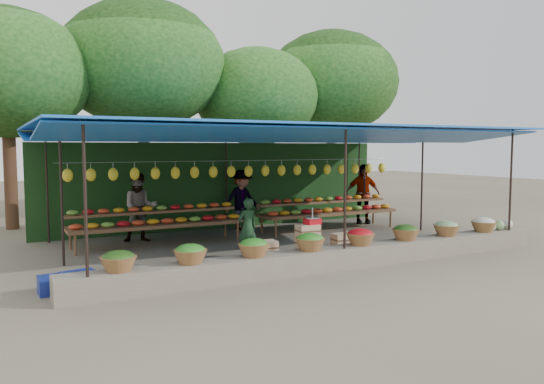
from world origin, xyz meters
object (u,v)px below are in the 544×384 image
crate_counter (307,246)px  weighing_scale (312,220)px  blue_crate_front (79,281)px  vendor_seated (247,228)px  blue_crate_back (55,285)px

crate_counter → weighing_scale: (0.14, -0.00, 0.54)m
weighing_scale → blue_crate_front: weighing_scale is taller
weighing_scale → crate_counter: bearing=180.0°
weighing_scale → vendor_seated: size_ratio=0.27×
crate_counter → weighing_scale: 0.56m
crate_counter → blue_crate_back: bearing=-178.1°
vendor_seated → blue_crate_back: bearing=7.2°
crate_counter → blue_crate_back: 4.91m
crate_counter → weighing_scale: weighing_scale is taller
weighing_scale → blue_crate_front: 4.74m
vendor_seated → blue_crate_back: 4.15m
blue_crate_back → blue_crate_front: bearing=-7.1°
weighing_scale → blue_crate_front: size_ratio=0.62×
crate_counter → vendor_seated: (-0.93, 0.91, 0.33)m
blue_crate_back → vendor_seated: bearing=12.4°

